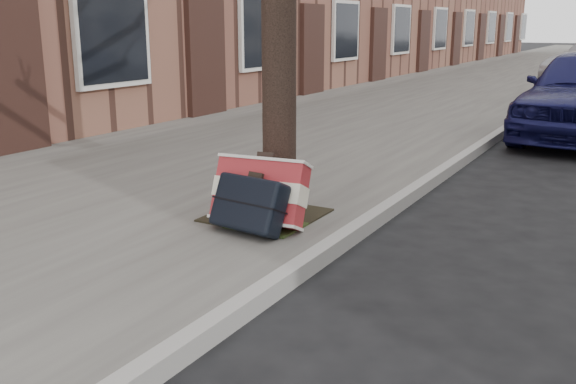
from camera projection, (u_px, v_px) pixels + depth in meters
The scene contains 5 objects.
ground at pixel (469, 348), 3.42m from camera, with size 120.00×120.00×0.00m, color black.
near_sidewalk at pixel (473, 84), 17.79m from camera, with size 5.00×70.00×0.12m, color slate.
dirt_patch at pixel (266, 215), 5.35m from camera, with size 0.85×0.85×0.01m, color black.
suitcase_red at pixel (260, 192), 5.01m from camera, with size 0.72×0.20×0.52m, color maroon.
suitcase_navy at pixel (249, 204), 4.87m from camera, with size 0.59×0.19×0.42m, color black.
Camera 1 is at (0.68, -3.17, 1.68)m, focal length 40.00 mm.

